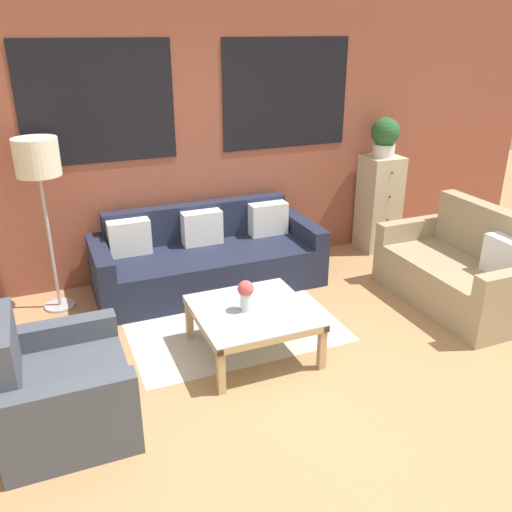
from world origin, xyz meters
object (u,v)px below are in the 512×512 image
at_px(couch_dark, 207,259).
at_px(floor_lamp, 38,164).
at_px(coffee_table, 252,316).
at_px(armchair_corner, 60,390).
at_px(flower_vase, 246,293).
at_px(potted_plant, 385,136).
at_px(drawer_cabinet, 379,203).
at_px(settee_vintage, 461,273).

xyz_separation_m(couch_dark, floor_lamp, (-1.44, 0.08, 1.08)).
bearing_deg(coffee_table, armchair_corner, -167.20).
relative_size(couch_dark, flower_vase, 8.88).
distance_m(armchair_corner, floor_lamp, 2.07).
height_order(coffee_table, potted_plant, potted_plant).
bearing_deg(flower_vase, potted_plant, 34.30).
height_order(armchair_corner, floor_lamp, floor_lamp).
bearing_deg(potted_plant, drawer_cabinet, -90.00).
distance_m(settee_vintage, flower_vase, 2.20).
bearing_deg(couch_dark, floor_lamp, 176.69).
xyz_separation_m(settee_vintage, flower_vase, (-2.19, -0.06, 0.23)).
height_order(settee_vintage, potted_plant, potted_plant).
height_order(coffee_table, flower_vase, flower_vase).
distance_m(armchair_corner, coffee_table, 1.52).
bearing_deg(potted_plant, flower_vase, -145.70).
bearing_deg(settee_vintage, coffee_table, -178.27).
xyz_separation_m(armchair_corner, flower_vase, (1.42, 0.34, 0.27)).
relative_size(settee_vintage, flower_vase, 5.93).
height_order(coffee_table, drawer_cabinet, drawer_cabinet).
distance_m(couch_dark, drawer_cabinet, 2.19).
height_order(couch_dark, drawer_cabinet, drawer_cabinet).
bearing_deg(couch_dark, flower_vase, -94.65).
relative_size(coffee_table, floor_lamp, 0.56).
height_order(floor_lamp, drawer_cabinet, floor_lamp).
distance_m(couch_dark, potted_plant, 2.41).
xyz_separation_m(drawer_cabinet, potted_plant, (0.00, 0.00, 0.78)).
relative_size(drawer_cabinet, flower_vase, 4.37).
relative_size(couch_dark, armchair_corner, 2.43).
bearing_deg(drawer_cabinet, coffee_table, -144.97).
height_order(couch_dark, flower_vase, couch_dark).
distance_m(couch_dark, flower_vase, 1.36).
relative_size(coffee_table, potted_plant, 2.07).
distance_m(armchair_corner, drawer_cabinet, 4.16).
relative_size(armchair_corner, drawer_cabinet, 0.84).
distance_m(armchair_corner, potted_plant, 4.28).
bearing_deg(settee_vintage, flower_vase, -178.44).
xyz_separation_m(floor_lamp, flower_vase, (1.33, -1.42, -0.82)).
bearing_deg(flower_vase, armchair_corner, -166.54).
xyz_separation_m(armchair_corner, potted_plant, (3.69, 1.89, 1.05)).
bearing_deg(coffee_table, potted_plant, 35.03).
bearing_deg(couch_dark, drawer_cabinet, 5.64).
height_order(armchair_corner, flower_vase, armchair_corner).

